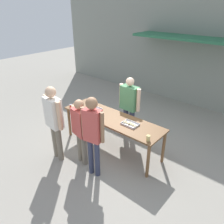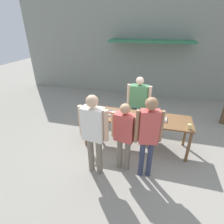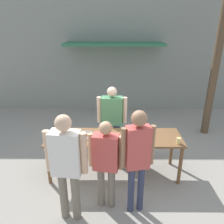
{
  "view_description": "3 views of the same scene",
  "coord_description": "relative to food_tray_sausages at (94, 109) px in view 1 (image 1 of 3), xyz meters",
  "views": [
    {
      "loc": [
        3.08,
        -3.57,
        3.41
      ],
      "look_at": [
        0.0,
        0.0,
        1.03
      ],
      "focal_mm": 35.0,
      "sensor_mm": 36.0,
      "label": 1
    },
    {
      "loc": [
        0.4,
        -3.92,
        2.98
      ],
      "look_at": [
        -0.64,
        0.0,
        0.93
      ],
      "focal_mm": 28.0,
      "sensor_mm": 36.0,
      "label": 2
    },
    {
      "loc": [
        -0.02,
        -3.89,
        2.96
      ],
      "look_at": [
        -0.05,
        0.77,
        1.11
      ],
      "focal_mm": 35.0,
      "sensor_mm": 36.0,
      "label": 3
    }
  ],
  "objects": [
    {
      "name": "food_tray_sausages",
      "position": [
        0.0,
        0.0,
        0.0
      ],
      "size": [
        0.37,
        0.31,
        0.04
      ],
      "color": "silver",
      "rests_on": "serving_table"
    },
    {
      "name": "person_server_behind_table",
      "position": [
        0.59,
        0.76,
        0.11
      ],
      "size": [
        0.69,
        0.28,
        1.7
      ],
      "rotation": [
        0.0,
        0.0,
        -0.04
      ],
      "color": "#333851",
      "rests_on": "ground"
    },
    {
      "name": "serving_table",
      "position": [
        0.64,
        -0.0,
        -0.11
      ],
      "size": [
        2.7,
        0.79,
        0.88
      ],
      "color": "brown",
      "rests_on": "ground"
    },
    {
      "name": "building_facade_back",
      "position": [
        0.64,
        3.97,
        1.36
      ],
      "size": [
        12.0,
        1.11,
        4.5
      ],
      "color": "gray",
      "rests_on": "ground"
    },
    {
      "name": "person_customer_waiting_in_line",
      "position": [
        0.5,
        -0.9,
        0.06
      ],
      "size": [
        0.58,
        0.29,
        1.61
      ],
      "rotation": [
        0.0,
        0.0,
        2.96
      ],
      "color": "#756B5B",
      "rests_on": "ground"
    },
    {
      "name": "food_tray_buns",
      "position": [
        1.19,
        -0.0,
        0.01
      ],
      "size": [
        0.37,
        0.26,
        0.06
      ],
      "color": "silver",
      "rests_on": "serving_table"
    },
    {
      "name": "condiment_jar_mustard",
      "position": [
        -0.57,
        -0.29,
        0.03
      ],
      "size": [
        0.07,
        0.07,
        0.08
      ],
      "color": "#B22319",
      "rests_on": "serving_table"
    },
    {
      "name": "person_customer_with_cup",
      "position": [
        1.0,
        -1.0,
        0.23
      ],
      "size": [
        0.52,
        0.27,
        1.83
      ],
      "rotation": [
        0.0,
        0.0,
        3.33
      ],
      "color": "#333851",
      "rests_on": "ground"
    },
    {
      "name": "ground_plane",
      "position": [
        0.64,
        -0.0,
        -0.9
      ],
      "size": [
        24.0,
        24.0,
        0.0
      ],
      "primitive_type": "plane",
      "color": "gray"
    },
    {
      "name": "person_customer_holding_hotdog",
      "position": [
        -0.07,
        -1.17,
        0.2
      ],
      "size": [
        0.64,
        0.29,
        1.83
      ],
      "rotation": [
        0.0,
        0.0,
        3.03
      ],
      "color": "#756B5B",
      "rests_on": "ground"
    },
    {
      "name": "condiment_jar_ketchup",
      "position": [
        -0.48,
        -0.27,
        0.03
      ],
      "size": [
        0.07,
        0.07,
        0.08
      ],
      "color": "gold",
      "rests_on": "serving_table"
    },
    {
      "name": "beer_cup",
      "position": [
        1.85,
        -0.28,
        0.05
      ],
      "size": [
        0.08,
        0.08,
        0.12
      ],
      "color": "#DBC67A",
      "rests_on": "serving_table"
    }
  ]
}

